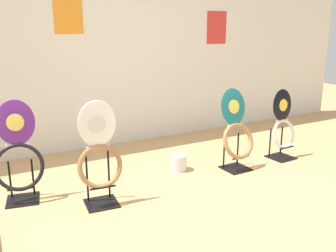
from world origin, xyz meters
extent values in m
plane|color=tan|center=(0.00, 0.00, 0.00)|extent=(14.00, 14.00, 0.00)
cube|color=silver|center=(0.00, 2.48, 1.30)|extent=(8.00, 0.06, 2.60)
cube|color=red|center=(1.60, 2.45, 1.50)|extent=(0.33, 0.01, 0.45)
cube|color=orange|center=(-0.52, 2.45, 1.67)|extent=(0.34, 0.01, 0.47)
cube|color=black|center=(-1.34, 1.27, 0.01)|extent=(0.33, 0.33, 0.01)
cylinder|color=black|center=(-1.42, 1.38, 0.18)|extent=(0.02, 0.02, 0.34)
cylinder|color=black|center=(-1.23, 1.34, 0.18)|extent=(0.02, 0.02, 0.34)
cylinder|color=black|center=(-1.36, 1.20, 0.15)|extent=(0.22, 0.06, 0.02)
torus|color=black|center=(-1.35, 1.25, 0.33)|extent=(0.45, 0.25, 0.41)
ellipsoid|color=#60237F|center=(-1.33, 1.35, 0.71)|extent=(0.34, 0.15, 0.40)
ellipsoid|color=#E5CC4C|center=(-1.33, 1.33, 0.71)|extent=(0.15, 0.06, 0.15)
sphere|color=silver|center=(-1.42, 1.33, 0.51)|extent=(0.02, 0.02, 0.02)
sphere|color=silver|center=(-1.25, 1.30, 0.51)|extent=(0.02, 0.02, 0.02)
cube|color=black|center=(1.53, 0.98, 0.01)|extent=(0.29, 0.29, 0.01)
cylinder|color=black|center=(1.43, 1.07, 0.18)|extent=(0.02, 0.02, 0.34)
cylinder|color=black|center=(1.62, 1.08, 0.18)|extent=(0.02, 0.02, 0.34)
cylinder|color=black|center=(1.54, 0.90, 0.15)|extent=(0.22, 0.03, 0.02)
torus|color=silver|center=(1.53, 0.96, 0.30)|extent=(0.35, 0.14, 0.34)
ellipsoid|color=black|center=(1.53, 1.02, 0.64)|extent=(0.31, 0.08, 0.37)
ellipsoid|color=yellow|center=(1.53, 1.00, 0.64)|extent=(0.14, 0.03, 0.14)
sphere|color=silver|center=(1.45, 1.00, 0.45)|extent=(0.02, 0.02, 0.02)
sphere|color=silver|center=(1.61, 1.01, 0.45)|extent=(0.02, 0.02, 0.02)
cube|color=black|center=(0.83, 0.96, 0.01)|extent=(0.29, 0.29, 0.01)
cylinder|color=black|center=(0.73, 1.04, 0.19)|extent=(0.02, 0.02, 0.37)
cylinder|color=black|center=(0.93, 1.05, 0.19)|extent=(0.02, 0.02, 0.37)
cylinder|color=black|center=(0.83, 0.88, 0.16)|extent=(0.22, 0.02, 0.02)
torus|color=#9E7042|center=(0.83, 0.94, 0.33)|extent=(0.40, 0.21, 0.39)
ellipsoid|color=#197075|center=(0.83, 1.04, 0.68)|extent=(0.33, 0.11, 0.39)
ellipsoid|color=#EADB4C|center=(0.83, 1.03, 0.69)|extent=(0.15, 0.04, 0.15)
sphere|color=silver|center=(0.74, 1.00, 0.49)|extent=(0.02, 0.02, 0.02)
sphere|color=silver|center=(0.92, 1.00, 0.49)|extent=(0.02, 0.02, 0.02)
cube|color=black|center=(-0.74, 0.86, 0.01)|extent=(0.31, 0.31, 0.01)
cylinder|color=black|center=(-0.83, 0.97, 0.23)|extent=(0.02, 0.02, 0.45)
cylinder|color=black|center=(-0.64, 0.95, 0.23)|extent=(0.02, 0.02, 0.45)
cylinder|color=black|center=(-0.75, 0.79, 0.19)|extent=(0.22, 0.04, 0.02)
torus|color=#9E7042|center=(-0.74, 0.84, 0.36)|extent=(0.40, 0.17, 0.39)
ellipsoid|color=white|center=(-0.74, 0.90, 0.73)|extent=(0.33, 0.08, 0.40)
ellipsoid|color=silver|center=(-0.74, 0.88, 0.73)|extent=(0.15, 0.03, 0.15)
sphere|color=silver|center=(-0.83, 0.89, 0.53)|extent=(0.02, 0.02, 0.02)
sphere|color=silver|center=(-0.65, 0.88, 0.53)|extent=(0.02, 0.02, 0.02)
cylinder|color=silver|center=(0.26, 1.23, 0.08)|extent=(0.18, 0.18, 0.17)
torus|color=silver|center=(0.26, 1.23, 0.16)|extent=(0.18, 0.18, 0.01)
cylinder|color=#B2B2B7|center=(0.26, 1.23, 0.17)|extent=(0.15, 0.15, 0.00)
camera|label=1|loc=(-1.68, -2.07, 1.53)|focal=40.00mm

